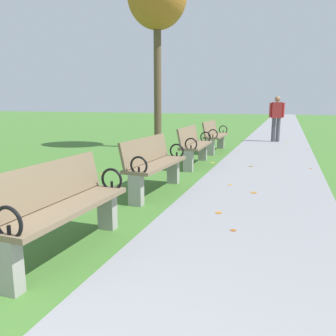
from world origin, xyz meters
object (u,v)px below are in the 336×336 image
park_bench_2 (62,206)px  park_bench_5 (214,135)px  park_bench_3 (154,163)px  pedestrian_walking (277,116)px  park_bench_4 (194,145)px

park_bench_2 → park_bench_5: 7.31m
park_bench_5 → park_bench_3: bearing=-90.0°
park_bench_5 → pedestrian_walking: size_ratio=0.99×
park_bench_2 → park_bench_3: size_ratio=0.99×
park_bench_4 → pedestrian_walking: (1.62, 5.43, 0.44)m
park_bench_3 → park_bench_4: same height
park_bench_2 → pedestrian_walking: bearing=81.1°
park_bench_5 → pedestrian_walking: 3.51m
park_bench_4 → pedestrian_walking: bearing=73.4°
pedestrian_walking → park_bench_5: bearing=-117.7°
pedestrian_walking → park_bench_2: bearing=-98.9°
park_bench_3 → park_bench_4: 2.54m
park_bench_3 → park_bench_4: size_ratio=1.01×
park_bench_3 → park_bench_4: (-0.00, 2.54, 0.00)m
park_bench_3 → pedestrian_walking: (1.62, 7.97, 0.44)m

